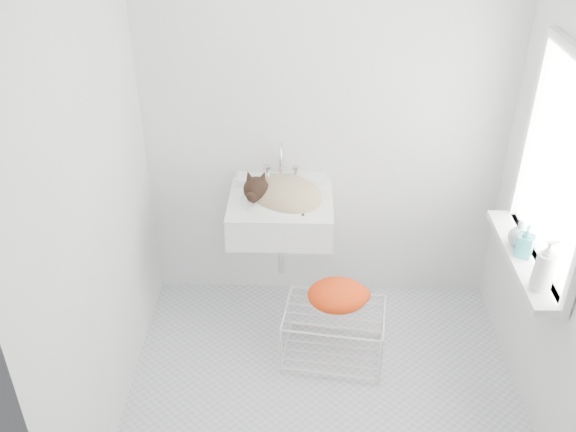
{
  "coord_description": "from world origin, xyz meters",
  "views": [
    {
      "loc": [
        -0.14,
        -2.49,
        2.73
      ],
      "look_at": [
        -0.21,
        0.5,
        0.88
      ],
      "focal_mm": 39.47,
      "sensor_mm": 36.0,
      "label": 1
    }
  ],
  "objects_px": {
    "cat": "(283,194)",
    "sink": "(281,199)",
    "bottle_a": "(539,288)",
    "bottle_c": "(517,245)",
    "wire_rack": "(333,336)",
    "bottle_b": "(522,255)"
  },
  "relations": [
    {
      "from": "sink",
      "to": "bottle_b",
      "type": "height_order",
      "value": "sink"
    },
    {
      "from": "cat",
      "to": "wire_rack",
      "type": "relative_size",
      "value": 0.83
    },
    {
      "from": "cat",
      "to": "bottle_a",
      "type": "bearing_deg",
      "value": -23.46
    },
    {
      "from": "bottle_a",
      "to": "bottle_c",
      "type": "bearing_deg",
      "value": 90.0
    },
    {
      "from": "sink",
      "to": "bottle_a",
      "type": "bearing_deg",
      "value": -32.93
    },
    {
      "from": "cat",
      "to": "bottle_b",
      "type": "relative_size",
      "value": 2.7
    },
    {
      "from": "cat",
      "to": "bottle_c",
      "type": "height_order",
      "value": "cat"
    },
    {
      "from": "cat",
      "to": "bottle_a",
      "type": "relative_size",
      "value": 2.07
    },
    {
      "from": "bottle_a",
      "to": "bottle_c",
      "type": "height_order",
      "value": "bottle_a"
    },
    {
      "from": "wire_rack",
      "to": "bottle_c",
      "type": "xyz_separation_m",
      "value": [
        0.94,
        -0.04,
        0.7
      ]
    },
    {
      "from": "bottle_b",
      "to": "wire_rack",
      "type": "bearing_deg",
      "value": 171.62
    },
    {
      "from": "bottle_b",
      "to": "bottle_c",
      "type": "height_order",
      "value": "bottle_b"
    },
    {
      "from": "cat",
      "to": "sink",
      "type": "bearing_deg",
      "value": 135.09
    },
    {
      "from": "bottle_c",
      "to": "cat",
      "type": "bearing_deg",
      "value": 160.99
    },
    {
      "from": "bottle_b",
      "to": "bottle_c",
      "type": "bearing_deg",
      "value": 90.0
    },
    {
      "from": "sink",
      "to": "wire_rack",
      "type": "distance_m",
      "value": 0.87
    },
    {
      "from": "cat",
      "to": "bottle_b",
      "type": "xyz_separation_m",
      "value": [
        1.25,
        -0.53,
        -0.04
      ]
    },
    {
      "from": "sink",
      "to": "bottle_c",
      "type": "bearing_deg",
      "value": -19.54
    },
    {
      "from": "wire_rack",
      "to": "bottle_b",
      "type": "relative_size",
      "value": 3.24
    },
    {
      "from": "bottle_a",
      "to": "wire_rack",
      "type": "bearing_deg",
      "value": 156.41
    },
    {
      "from": "wire_rack",
      "to": "bottle_c",
      "type": "distance_m",
      "value": 1.17
    },
    {
      "from": "wire_rack",
      "to": "bottle_b",
      "type": "distance_m",
      "value": 1.18
    }
  ]
}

